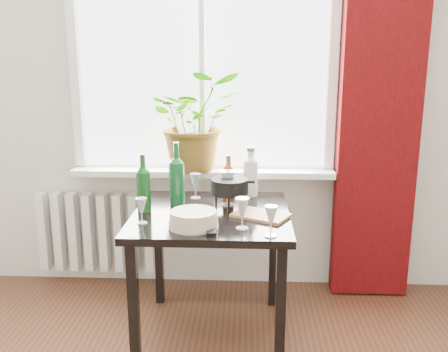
{
  "coord_description": "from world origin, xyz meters",
  "views": [
    {
      "loc": [
        0.29,
        -1.05,
        1.58
      ],
      "look_at": [
        0.17,
        1.55,
        0.95
      ],
      "focal_mm": 40.0,
      "sensor_mm": 36.0,
      "label": 1
    }
  ],
  "objects_px": {
    "wineglass_front_right": "(242,213)",
    "wineglass_back_center": "(227,187)",
    "bottle_amber": "(228,178)",
    "fondue_pot": "(229,193)",
    "wineglass_front_left": "(142,211)",
    "cutting_board": "(261,215)",
    "tv_remote": "(211,229)",
    "wineglass_back_left": "(195,186)",
    "radiator": "(97,232)",
    "wine_bottle_left": "(143,182)",
    "cleaning_bottle": "(251,171)",
    "potted_plant": "(195,121)",
    "plate_stack": "(193,219)",
    "table": "(211,228)",
    "wineglass_far_right": "(271,221)",
    "wine_bottle_right": "(177,174)"
  },
  "relations": [
    {
      "from": "wineglass_back_left",
      "to": "wineglass_far_right",
      "type": "bearing_deg",
      "value": -56.01
    },
    {
      "from": "wineglass_far_right",
      "to": "wineglass_back_center",
      "type": "xyz_separation_m",
      "value": [
        -0.23,
        0.5,
        0.03
      ]
    },
    {
      "from": "bottle_amber",
      "to": "fondue_pot",
      "type": "distance_m",
      "value": 0.14
    },
    {
      "from": "wineglass_far_right",
      "to": "fondue_pot",
      "type": "height_order",
      "value": "fondue_pot"
    },
    {
      "from": "wine_bottle_left",
      "to": "wineglass_back_left",
      "type": "xyz_separation_m",
      "value": [
        0.26,
        0.26,
        -0.08
      ]
    },
    {
      "from": "bottle_amber",
      "to": "cleaning_bottle",
      "type": "height_order",
      "value": "cleaning_bottle"
    },
    {
      "from": "wineglass_back_center",
      "to": "wineglass_back_left",
      "type": "distance_m",
      "value": 0.23
    },
    {
      "from": "radiator",
      "to": "wineglass_far_right",
      "type": "distance_m",
      "value": 1.59
    },
    {
      "from": "radiator",
      "to": "tv_remote",
      "type": "bearing_deg",
      "value": -46.9
    },
    {
      "from": "wine_bottle_left",
      "to": "fondue_pot",
      "type": "distance_m",
      "value": 0.48
    },
    {
      "from": "wineglass_front_left",
      "to": "cutting_board",
      "type": "height_order",
      "value": "wineglass_front_left"
    },
    {
      "from": "wine_bottle_left",
      "to": "fondue_pot",
      "type": "bearing_deg",
      "value": 11.18
    },
    {
      "from": "wine_bottle_right",
      "to": "wineglass_back_left",
      "type": "bearing_deg",
      "value": 58.74
    },
    {
      "from": "wineglass_front_right",
      "to": "wineglass_back_center",
      "type": "height_order",
      "value": "wineglass_back_center"
    },
    {
      "from": "bottle_amber",
      "to": "wineglass_back_center",
      "type": "bearing_deg",
      "value": -91.34
    },
    {
      "from": "wineglass_front_right",
      "to": "wineglass_far_right",
      "type": "height_order",
      "value": "wineglass_front_right"
    },
    {
      "from": "table",
      "to": "wineglass_far_right",
      "type": "relative_size",
      "value": 5.47
    },
    {
      "from": "table",
      "to": "wineglass_back_left",
      "type": "xyz_separation_m",
      "value": [
        -0.11,
        0.27,
        0.17
      ]
    },
    {
      "from": "wineglass_front_right",
      "to": "wineglass_back_left",
      "type": "bearing_deg",
      "value": 118.54
    },
    {
      "from": "cleaning_bottle",
      "to": "wineglass_back_left",
      "type": "xyz_separation_m",
      "value": [
        -0.33,
        -0.08,
        -0.08
      ]
    },
    {
      "from": "wineglass_far_right",
      "to": "tv_remote",
      "type": "relative_size",
      "value": 0.95
    },
    {
      "from": "wineglass_front_right",
      "to": "plate_stack",
      "type": "relative_size",
      "value": 0.64
    },
    {
      "from": "radiator",
      "to": "bottle_amber",
      "type": "xyz_separation_m",
      "value": [
        0.93,
        -0.4,
        0.5
      ]
    },
    {
      "from": "wineglass_back_left",
      "to": "plate_stack",
      "type": "relative_size",
      "value": 0.61
    },
    {
      "from": "table",
      "to": "fondue_pot",
      "type": "bearing_deg",
      "value": 46.71
    },
    {
      "from": "wineglass_back_left",
      "to": "wineglass_front_left",
      "type": "height_order",
      "value": "wineglass_back_left"
    },
    {
      "from": "radiator",
      "to": "wine_bottle_left",
      "type": "height_order",
      "value": "wine_bottle_left"
    },
    {
      "from": "bottle_amber",
      "to": "wine_bottle_right",
      "type": "bearing_deg",
      "value": -159.12
    },
    {
      "from": "wine_bottle_right",
      "to": "wineglass_back_left",
      "type": "relative_size",
      "value": 2.4
    },
    {
      "from": "table",
      "to": "cutting_board",
      "type": "distance_m",
      "value": 0.3
    },
    {
      "from": "wine_bottle_left",
      "to": "bottle_amber",
      "type": "xyz_separation_m",
      "value": [
        0.46,
        0.22,
        -0.02
      ]
    },
    {
      "from": "cleaning_bottle",
      "to": "fondue_pot",
      "type": "bearing_deg",
      "value": -116.47
    },
    {
      "from": "table",
      "to": "cutting_board",
      "type": "bearing_deg",
      "value": -13.72
    },
    {
      "from": "wine_bottle_left",
      "to": "tv_remote",
      "type": "height_order",
      "value": "wine_bottle_left"
    },
    {
      "from": "bottle_amber",
      "to": "fondue_pot",
      "type": "bearing_deg",
      "value": -84.97
    },
    {
      "from": "radiator",
      "to": "wineglass_far_right",
      "type": "relative_size",
      "value": 5.15
    },
    {
      "from": "cleaning_bottle",
      "to": "tv_remote",
      "type": "relative_size",
      "value": 1.88
    },
    {
      "from": "radiator",
      "to": "bottle_amber",
      "type": "bearing_deg",
      "value": -23.29
    },
    {
      "from": "tv_remote",
      "to": "wineglass_back_left",
      "type": "bearing_deg",
      "value": 95.97
    },
    {
      "from": "wineglass_front_left",
      "to": "cutting_board",
      "type": "bearing_deg",
      "value": 12.74
    },
    {
      "from": "wine_bottle_right",
      "to": "bottle_amber",
      "type": "distance_m",
      "value": 0.31
    },
    {
      "from": "bottle_amber",
      "to": "wineglass_far_right",
      "type": "xyz_separation_m",
      "value": [
        0.22,
        -0.59,
        -0.06
      ]
    },
    {
      "from": "potted_plant",
      "to": "wineglass_front_left",
      "type": "height_order",
      "value": "potted_plant"
    },
    {
      "from": "potted_plant",
      "to": "bottle_amber",
      "type": "distance_m",
      "value": 0.5
    },
    {
      "from": "table",
      "to": "wineglass_front_left",
      "type": "distance_m",
      "value": 0.43
    },
    {
      "from": "wineglass_back_center",
      "to": "wineglass_front_left",
      "type": "height_order",
      "value": "wineglass_back_center"
    },
    {
      "from": "cleaning_bottle",
      "to": "potted_plant",
      "type": "bearing_deg",
      "value": 146.41
    },
    {
      "from": "potted_plant",
      "to": "wineglass_back_center",
      "type": "relative_size",
      "value": 3.07
    },
    {
      "from": "wine_bottle_left",
      "to": "plate_stack",
      "type": "xyz_separation_m",
      "value": [
        0.3,
        -0.25,
        -0.12
      ]
    },
    {
      "from": "wine_bottle_right",
      "to": "plate_stack",
      "type": "bearing_deg",
      "value": -69.96
    }
  ]
}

